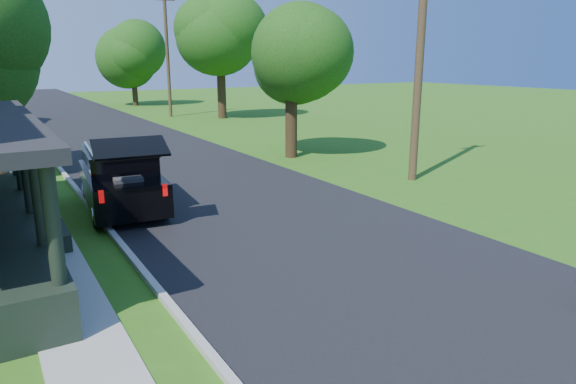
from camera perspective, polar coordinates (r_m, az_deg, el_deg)
ground at (r=10.45m, az=11.65°, el=-10.34°), size 140.00×140.00×0.00m
street at (r=28.02m, az=-17.06°, el=4.95°), size 8.00×120.00×0.02m
curb at (r=27.36m, az=-25.30°, el=3.98°), size 0.15×120.00×0.12m
sidewalk at (r=27.26m, az=-28.53°, el=3.57°), size 1.30×120.00×0.03m
black_suv at (r=15.99m, az=-18.08°, el=1.42°), size 2.41×5.31×2.40m
tree_right_near at (r=23.23m, az=0.24°, el=14.49°), size 4.89×4.58×6.64m
tree_right_mid at (r=39.87m, az=-7.68°, el=17.27°), size 6.23×6.17×9.50m
tree_right_far at (r=52.73m, az=-17.01°, el=14.87°), size 6.13×6.18×8.21m
utility_pole_near at (r=19.26m, az=14.67°, el=18.18°), size 1.82×0.30×11.13m
utility_pole_far at (r=41.55m, az=-13.25°, el=14.71°), size 1.55×0.27×9.25m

